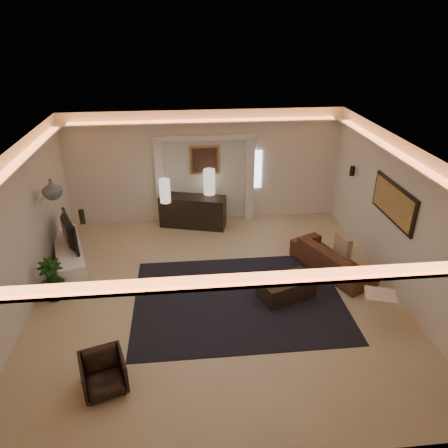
{
  "coord_description": "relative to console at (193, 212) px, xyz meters",
  "views": [
    {
      "loc": [
        -0.56,
        -6.76,
        4.94
      ],
      "look_at": [
        0.2,
        0.6,
        1.25
      ],
      "focal_mm": 33.63,
      "sensor_mm": 36.0,
      "label": 1
    }
  ],
  "objects": [
    {
      "name": "floor",
      "position": [
        0.35,
        -3.08,
        -0.4
      ],
      "size": [
        7.0,
        7.0,
        0.0
      ],
      "primitive_type": "plane",
      "color": "tan",
      "rests_on": "ground"
    },
    {
      "name": "ceiling",
      "position": [
        0.35,
        -3.08,
        2.5
      ],
      "size": [
        7.0,
        7.0,
        0.0
      ],
      "primitive_type": "plane",
      "rotation": [
        3.14,
        0.0,
        0.0
      ],
      "color": "white",
      "rests_on": "ground"
    },
    {
      "name": "wall_back",
      "position": [
        0.35,
        0.42,
        1.05
      ],
      "size": [
        7.0,
        0.0,
        7.0
      ],
      "primitive_type": "plane",
      "rotation": [
        1.57,
        0.0,
        0.0
      ],
      "color": "beige",
      "rests_on": "ground"
    },
    {
      "name": "wall_front",
      "position": [
        0.35,
        -6.58,
        1.05
      ],
      "size": [
        7.0,
        0.0,
        7.0
      ],
      "primitive_type": "plane",
      "rotation": [
        -1.57,
        0.0,
        0.0
      ],
      "color": "beige",
      "rests_on": "ground"
    },
    {
      "name": "wall_left",
      "position": [
        -3.15,
        -3.08,
        1.05
      ],
      "size": [
        0.0,
        7.0,
        7.0
      ],
      "primitive_type": "plane",
      "rotation": [
        1.57,
        0.0,
        1.57
      ],
      "color": "beige",
      "rests_on": "ground"
    },
    {
      "name": "wall_right",
      "position": [
        3.85,
        -3.08,
        1.05
      ],
      "size": [
        0.0,
        7.0,
        7.0
      ],
      "primitive_type": "plane",
      "rotation": [
        1.57,
        0.0,
        -1.57
      ],
      "color": "beige",
      "rests_on": "ground"
    },
    {
      "name": "cove_soffit",
      "position": [
        0.35,
        -3.08,
        2.22
      ],
      "size": [
        7.0,
        7.0,
        0.04
      ],
      "primitive_type": "cube",
      "color": "silver",
      "rests_on": "ceiling"
    },
    {
      "name": "daylight_slit",
      "position": [
        1.7,
        0.4,
        0.95
      ],
      "size": [
        0.25,
        0.03,
        1.0
      ],
      "primitive_type": "cube",
      "color": "white",
      "rests_on": "wall_back"
    },
    {
      "name": "area_rug",
      "position": [
        0.75,
        -3.28,
        -0.39
      ],
      "size": [
        4.0,
        3.0,
        0.01
      ],
      "primitive_type": "cube",
      "color": "black",
      "rests_on": "ground"
    },
    {
      "name": "pilaster_left",
      "position": [
        -0.8,
        0.32,
        0.7
      ],
      "size": [
        0.22,
        0.2,
        2.2
      ],
      "primitive_type": "cube",
      "color": "silver",
      "rests_on": "ground"
    },
    {
      "name": "pilaster_right",
      "position": [
        1.5,
        0.32,
        0.7
      ],
      "size": [
        0.22,
        0.2,
        2.2
      ],
      "primitive_type": "cube",
      "color": "silver",
      "rests_on": "ground"
    },
    {
      "name": "alcove_header",
      "position": [
        0.35,
        0.32,
        1.85
      ],
      "size": [
        2.52,
        0.2,
        0.12
      ],
      "primitive_type": "cube",
      "color": "silver",
      "rests_on": "wall_back"
    },
    {
      "name": "painting_frame",
      "position": [
        0.35,
        0.39,
        1.25
      ],
      "size": [
        0.74,
        0.04,
        0.74
      ],
      "primitive_type": "cube",
      "color": "tan",
      "rests_on": "wall_back"
    },
    {
      "name": "painting_canvas",
      "position": [
        0.35,
        0.36,
        1.25
      ],
      "size": [
        0.62,
        0.02,
        0.62
      ],
      "primitive_type": "cube",
      "color": "#4C2D1E",
      "rests_on": "wall_back"
    },
    {
      "name": "art_panel_frame",
      "position": [
        3.82,
        -2.78,
        1.3
      ],
      "size": [
        0.04,
        1.64,
        0.74
      ],
      "primitive_type": "cube",
      "color": "black",
      "rests_on": "wall_right"
    },
    {
      "name": "art_panel_gold",
      "position": [
        3.8,
        -2.78,
        1.3
      ],
      "size": [
        0.02,
        1.5,
        0.62
      ],
      "primitive_type": "cube",
      "color": "tan",
      "rests_on": "wall_right"
    },
    {
      "name": "wall_sconce",
      "position": [
        3.73,
        -0.88,
        1.28
      ],
      "size": [
        0.12,
        0.12,
        0.22
      ],
      "primitive_type": "cylinder",
      "color": "black",
      "rests_on": "wall_right"
    },
    {
      "name": "wall_niche",
      "position": [
        -3.09,
        -1.68,
        1.25
      ],
      "size": [
        0.1,
        0.55,
        0.04
      ],
      "primitive_type": "cube",
      "color": "silver",
      "rests_on": "wall_left"
    },
    {
      "name": "console",
      "position": [
        0.0,
        0.0,
        0.0
      ],
      "size": [
        1.74,
        0.95,
        0.83
      ],
      "primitive_type": "cube",
      "rotation": [
        0.0,
        0.0,
        -0.27
      ],
      "color": "black",
      "rests_on": "ground"
    },
    {
      "name": "lamp_left",
      "position": [
        -0.67,
        -0.26,
        0.69
      ],
      "size": [
        0.33,
        0.33,
        0.59
      ],
      "primitive_type": "cylinder",
      "rotation": [
        0.0,
        0.0,
        -0.31
      ],
      "color": "beige",
      "rests_on": "console"
    },
    {
      "name": "lamp_right",
      "position": [
        0.45,
        0.16,
        0.69
      ],
      "size": [
        0.37,
        0.37,
        0.66
      ],
      "primitive_type": "cylinder",
      "rotation": [
        0.0,
        0.0,
        0.3
      ],
      "color": "beige",
      "rests_on": "console"
    },
    {
      "name": "media_ledge",
      "position": [
        -2.8,
        -1.52,
        -0.18
      ],
      "size": [
        1.13,
        2.2,
        0.4
      ],
      "primitive_type": "cube",
      "rotation": [
        0.0,
        0.0,
        0.29
      ],
      "color": "white",
      "rests_on": "ground"
    },
    {
      "name": "tv",
      "position": [
        -2.8,
        -1.57,
        0.39
      ],
      "size": [
        1.13,
        0.61,
        0.67
      ],
      "primitive_type": "imported",
      "rotation": [
        0.0,
        0.0,
        1.99
      ],
      "color": "black",
      "rests_on": "media_ledge"
    },
    {
      "name": "figurine",
      "position": [
        -2.67,
        -0.45,
        0.24
      ],
      "size": [
        0.16,
        0.16,
        0.35
      ],
      "primitive_type": "cylinder",
      "rotation": [
        0.0,
        0.0,
        -0.27
      ],
      "color": "black",
      "rests_on": "media_ledge"
    },
    {
      "name": "ginger_jar",
      "position": [
        -2.8,
        -1.83,
        1.47
      ],
      "size": [
        0.4,
        0.4,
        0.41
      ],
      "primitive_type": "imported",
      "rotation": [
        0.0,
        0.0,
        -0.03
      ],
      "color": "slate",
      "rests_on": "wall_niche"
    },
    {
      "name": "plant",
      "position": [
        -2.8,
        -2.85,
        0.02
      ],
      "size": [
        0.65,
        0.65,
        0.83
      ],
      "primitive_type": "imported",
      "rotation": [
        0.0,
        0.0,
        0.63
      ],
      "color": "black",
      "rests_on": "ground"
    },
    {
      "name": "sofa",
      "position": [
        2.89,
        -2.43,
        -0.12
      ],
      "size": [
        2.09,
        1.51,
        0.57
      ],
      "primitive_type": "imported",
      "rotation": [
        0.0,
        0.0,
        2.01
      ],
      "color": "#492A14",
      "rests_on": "ground"
    },
    {
      "name": "throw_blanket",
      "position": [
        3.14,
        -4.15,
        0.15
      ],
      "size": [
        0.63,
        0.58,
        0.06
      ],
      "primitive_type": "cube",
      "rotation": [
        0.0,
        0.0,
        -0.35
      ],
      "color": "white",
      "rests_on": "sofa"
    },
    {
      "name": "throw_pillow",
      "position": [
        3.11,
        -2.37,
        0.15
      ],
      "size": [
        0.24,
        0.48,
        0.46
      ],
      "primitive_type": "cube",
      "rotation": [
        0.0,
        0.0,
        0.23
      ],
      "color": "tan",
      "rests_on": "sofa"
    },
    {
      "name": "coffee_table",
      "position": [
        1.69,
        -3.27,
        -0.2
      ],
      "size": [
        1.17,
        0.89,
        0.39
      ],
      "primitive_type": "cube",
      "rotation": [
        0.0,
        0.0,
        0.35
      ],
      "color": "black",
      "rests_on": "ground"
    },
    {
      "name": "bowl",
      "position": [
        1.28,
        -3.22,
        0.05
      ],
      "size": [
        0.39,
        0.39,
        0.07
      ],
      "primitive_type": "imported",
      "rotation": [
        0.0,
        0.0,
        -0.41
      ],
      "color": "black",
      "rests_on": "coffee_table"
    },
    {
      "name": "magazine",
      "position": [
        1.67,
        -3.22,
        0.02
      ],
      "size": [
        0.23,
        0.18,
        0.03
      ],
      "primitive_type": "cube",
      "rotation": [
        0.0,
        0.0,
        -0.07
      ],
      "color": "white",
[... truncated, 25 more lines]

